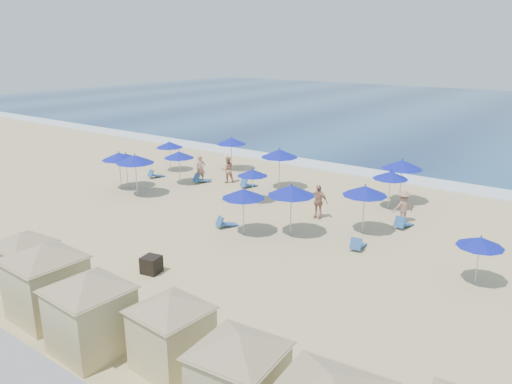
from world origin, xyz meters
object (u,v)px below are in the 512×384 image
Objects in this scene: cabana_4 at (239,365)px; umbrella_8 at (291,190)px; umbrella_10 at (365,191)px; umbrella_9 at (402,164)px; umbrella_2 at (231,141)px; umbrella_1 at (126,157)px; umbrella_7 at (391,175)px; umbrella_5 at (252,173)px; cabana_2 at (89,302)px; beachgoer_1 at (228,170)px; umbrella_11 at (480,242)px; beachgoer_3 at (403,207)px; umbrella_3 at (135,159)px; beachgoer_2 at (318,201)px; cabana_0 at (23,253)px; cabana_3 at (171,322)px; umbrella_12 at (119,156)px; trash_bin at (151,265)px; beachgoer_0 at (201,169)px; umbrella_0 at (169,145)px; umbrella_6 at (243,193)px; umbrella_4 at (280,153)px; umbrella_13 at (179,155)px; cabana_1 at (45,271)px.

cabana_4 is 1.60× the size of umbrella_8.
umbrella_9 is at bearing 93.65° from umbrella_10.
cabana_4 reaches higher than umbrella_2.
umbrella_7 is at bearing 21.54° from umbrella_1.
umbrella_8 reaches higher than umbrella_5.
cabana_2 is 20.14m from umbrella_9.
beachgoer_1 is (4.46, 4.93, -1.17)m from umbrella_1.
umbrella_2 is 21.38m from umbrella_11.
umbrella_1 reaches higher than beachgoer_3.
umbrella_3 is 1.44× the size of beachgoer_2.
cabana_0 is at bearing 177.10° from cabana_4.
umbrella_5 is (8.46, 2.45, -0.27)m from umbrella_1.
cabana_3 is 11.31m from umbrella_8.
umbrella_8 is 3.66m from umbrella_10.
beachgoer_1 is at bearing 49.38° from umbrella_12.
umbrella_5 is (-5.20, 14.96, 0.18)m from cabana_2.
umbrella_5 is 0.91× the size of umbrella_7.
umbrella_3 is (-0.50, -8.63, 0.12)m from umbrella_2.
umbrella_11 is at bearing 20.75° from trash_bin.
cabana_2 is at bearing -121.88° from beachgoer_0.
umbrella_0 is at bearing 165.78° from umbrella_5.
cabana_2 reaches higher than umbrella_2.
umbrella_0 reaches higher than trash_bin.
beachgoer_1 is (-6.85, 6.96, -1.21)m from umbrella_6.
beachgoer_1 is at bearing 102.65° from cabana_0.
umbrella_4 is (-0.02, 17.30, 0.91)m from cabana_0.
umbrella_13 is at bearing -5.03° from beachgoer_1.
beachgoer_3 is (1.40, -3.17, -1.48)m from umbrella_9.
umbrella_9 is 1.32× the size of umbrella_11.
cabana_3 is 14.27m from beachgoer_2.
beachgoer_2 is at bearing 11.62° from umbrella_12.
umbrella_13 is (-6.05, -3.01, -0.36)m from umbrella_4.
umbrella_8 is at bearing 92.01° from cabana_2.
umbrella_11 is 0.89× the size of umbrella_13.
cabana_0 is 20.49m from umbrella_9.
umbrella_2 is (-8.35, 20.02, 0.51)m from cabana_1.
umbrella_3 is at bearing 172.57° from umbrella_6.
umbrella_0 is (-17.28, 16.49, 0.53)m from cabana_3.
beachgoer_0 is at bearing -161.76° from umbrella_4.
umbrella_6 is 8.63m from beachgoer_3.
umbrella_4 is 1.01× the size of umbrella_9.
umbrella_7 is (7.32, 17.67, 0.52)m from cabana_0.
cabana_4 is 2.07× the size of umbrella_11.
umbrella_0 is 0.90× the size of umbrella_2.
umbrella_7 is at bearing 71.91° from umbrella_8.
umbrella_13 is 15.02m from beachgoer_3.
umbrella_10 is at bearing -4.25° from umbrella_13.
cabana_3 is at bearing -83.06° from beachgoer_2.
umbrella_3 is 16.02m from umbrella_9.
cabana_4 is 1.78× the size of umbrella_1.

